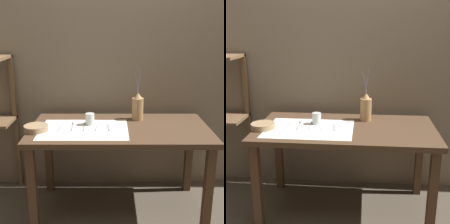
# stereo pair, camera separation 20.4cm
# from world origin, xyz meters

# --- Properties ---
(ground_plane) EXTENTS (12.00, 12.00, 0.00)m
(ground_plane) POSITION_xyz_m (0.00, 0.00, 0.00)
(ground_plane) COLOR brown
(stone_wall_back) EXTENTS (7.00, 0.06, 2.40)m
(stone_wall_back) POSITION_xyz_m (0.00, 0.47, 1.20)
(stone_wall_back) COLOR #7A6B56
(stone_wall_back) RESTS_ON ground_plane
(wooden_table) EXTENTS (1.37, 0.71, 0.71)m
(wooden_table) POSITION_xyz_m (0.00, 0.00, 0.62)
(wooden_table) COLOR #4C3523
(wooden_table) RESTS_ON ground_plane
(linen_cloth) EXTENTS (0.66, 0.47, 0.00)m
(linen_cloth) POSITION_xyz_m (-0.27, -0.06, 0.71)
(linen_cloth) COLOR white
(linen_cloth) RESTS_ON wooden_table
(pitcher_with_flowers) EXTENTS (0.09, 0.09, 0.43)m
(pitcher_with_flowers) POSITION_xyz_m (0.15, 0.19, 0.82)
(pitcher_with_flowers) COLOR #A87F4C
(pitcher_with_flowers) RESTS_ON wooden_table
(wooden_bowl) EXTENTS (0.18, 0.18, 0.04)m
(wooden_bowl) POSITION_xyz_m (-0.62, -0.09, 0.73)
(wooden_bowl) COLOR #9E7F5B
(wooden_bowl) RESTS_ON wooden_table
(glass_tumbler_near) EXTENTS (0.07, 0.07, 0.09)m
(glass_tumbler_near) POSITION_xyz_m (-0.23, 0.05, 0.76)
(glass_tumbler_near) COLOR silver
(glass_tumbler_near) RESTS_ON wooden_table
(fork_inner) EXTENTS (0.03, 0.16, 0.00)m
(fork_inner) POSITION_xyz_m (-0.45, -0.02, 0.72)
(fork_inner) COLOR #A8A8AD
(fork_inner) RESTS_ON wooden_table
(spoon_inner) EXTENTS (0.02, 0.17, 0.02)m
(spoon_inner) POSITION_xyz_m (-0.36, 0.03, 0.72)
(spoon_inner) COLOR #A8A8AD
(spoon_inner) RESTS_ON wooden_table
(spoon_outer) EXTENTS (0.02, 0.17, 0.02)m
(spoon_outer) POSITION_xyz_m (-0.27, 0.03, 0.72)
(spoon_outer) COLOR #A8A8AD
(spoon_outer) RESTS_ON wooden_table
(knife_center) EXTENTS (0.03, 0.16, 0.00)m
(knife_center) POSITION_xyz_m (-0.18, -0.02, 0.72)
(knife_center) COLOR #A8A8AD
(knife_center) RESTS_ON wooden_table
(fork_outer) EXTENTS (0.03, 0.16, 0.00)m
(fork_outer) POSITION_xyz_m (-0.09, -0.02, 0.72)
(fork_outer) COLOR #A8A8AD
(fork_outer) RESTS_ON wooden_table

